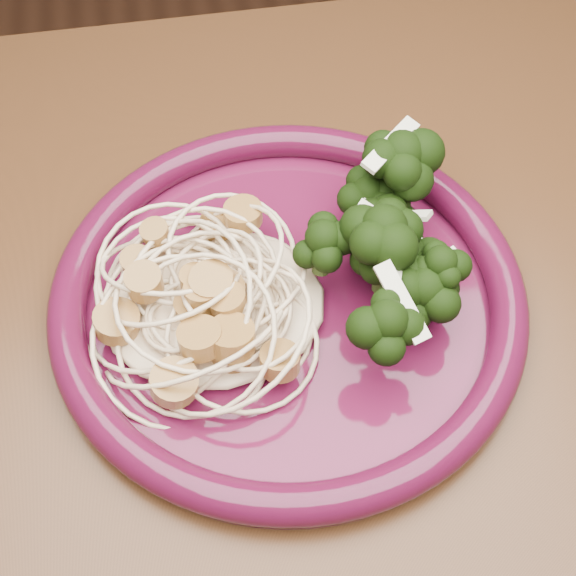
% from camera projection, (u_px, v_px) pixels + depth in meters
% --- Properties ---
extents(dining_table, '(1.20, 0.80, 0.75)m').
position_uv_depth(dining_table, '(451.00, 439.00, 0.58)').
color(dining_table, '#472814').
rests_on(dining_table, ground).
extents(dinner_plate, '(0.31, 0.31, 0.03)m').
position_uv_depth(dinner_plate, '(288.00, 296.00, 0.52)').
color(dinner_plate, '#490D27').
rests_on(dinner_plate, dining_table).
extents(spaghetti_pile, '(0.15, 0.13, 0.03)m').
position_uv_depth(spaghetti_pile, '(214.00, 297.00, 0.51)').
color(spaghetti_pile, beige).
rests_on(spaghetti_pile, dinner_plate).
extents(scallop_cluster, '(0.14, 0.14, 0.05)m').
position_uv_depth(scallop_cluster, '(209.00, 258.00, 0.48)').
color(scallop_cluster, '#A6783A').
rests_on(scallop_cluster, spaghetti_pile).
extents(broccoli_pile, '(0.10, 0.17, 0.06)m').
position_uv_depth(broccoli_pile, '(379.00, 260.00, 0.51)').
color(broccoli_pile, black).
rests_on(broccoli_pile, dinner_plate).
extents(onion_garnish, '(0.07, 0.11, 0.06)m').
position_uv_depth(onion_garnish, '(384.00, 224.00, 0.48)').
color(onion_garnish, beige).
rests_on(onion_garnish, broccoli_pile).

